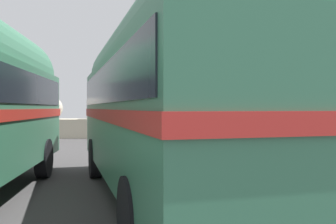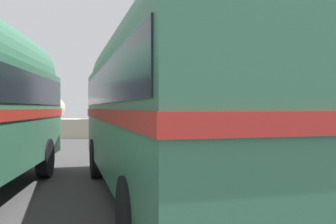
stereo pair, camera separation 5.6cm
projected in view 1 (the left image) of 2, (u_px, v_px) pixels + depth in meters
The scene contains 4 objects.
ground at pixel (294, 176), 9.54m from camera, with size 32.00×26.00×0.02m.
breakwater at pixel (227, 126), 21.33m from camera, with size 31.36×2.29×2.38m.
vintage_coach at pixel (166, 92), 7.01m from camera, with size 4.96×8.90×3.70m.
lamp_post at pixel (260, 72), 16.90m from camera, with size 0.49×0.87×5.95m.
Camera 1 is at (-2.87, -9.63, 1.75)m, focal length 39.71 mm.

